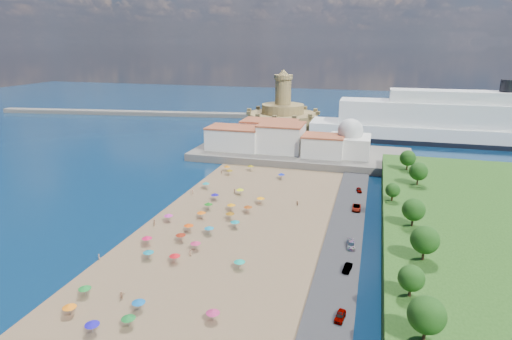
% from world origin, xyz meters
% --- Properties ---
extents(ground, '(700.00, 700.00, 0.00)m').
position_xyz_m(ground, '(0.00, 0.00, 0.00)').
color(ground, '#071938').
rests_on(ground, ground).
extents(terrace, '(90.00, 36.00, 3.00)m').
position_xyz_m(terrace, '(10.00, 73.00, 1.50)').
color(terrace, '#59544C').
rests_on(terrace, ground).
extents(jetty, '(18.00, 70.00, 2.40)m').
position_xyz_m(jetty, '(-12.00, 108.00, 1.20)').
color(jetty, '#59544C').
rests_on(jetty, ground).
extents(breakwater, '(199.03, 34.77, 2.60)m').
position_xyz_m(breakwater, '(-110.00, 153.00, 1.30)').
color(breakwater, '#59544C').
rests_on(breakwater, ground).
extents(waterfront_buildings, '(57.00, 29.00, 11.00)m').
position_xyz_m(waterfront_buildings, '(-3.05, 73.64, 7.88)').
color(waterfront_buildings, silver).
rests_on(waterfront_buildings, terrace).
extents(domed_building, '(16.00, 16.00, 15.00)m').
position_xyz_m(domed_building, '(30.00, 71.00, 8.97)').
color(domed_building, silver).
rests_on(domed_building, terrace).
extents(fortress, '(40.00, 40.00, 32.40)m').
position_xyz_m(fortress, '(-12.00, 138.00, 6.68)').
color(fortress, '#A58D52').
rests_on(fortress, ground).
extents(cruise_ship, '(140.97, 22.11, 30.75)m').
position_xyz_m(cruise_ship, '(77.79, 119.44, 9.11)').
color(cruise_ship, black).
rests_on(cruise_ship, ground).
extents(beach_parasols, '(31.38, 116.46, 2.20)m').
position_xyz_m(beach_parasols, '(-1.75, -14.70, 2.15)').
color(beach_parasols, gray).
rests_on(beach_parasols, beach).
extents(beachgoers, '(37.53, 98.95, 1.88)m').
position_xyz_m(beachgoers, '(-2.01, 0.36, 1.12)').
color(beachgoers, tan).
rests_on(beachgoers, beach).
extents(parked_cars, '(2.49, 72.44, 1.44)m').
position_xyz_m(parked_cars, '(36.00, 1.51, 1.38)').
color(parked_cars, gray).
rests_on(parked_cars, promenade).
extents(hillside_trees, '(12.24, 109.98, 7.06)m').
position_xyz_m(hillside_trees, '(49.38, -7.27, 9.98)').
color(hillside_trees, '#382314').
rests_on(hillside_trees, hillside).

